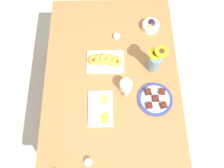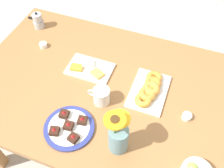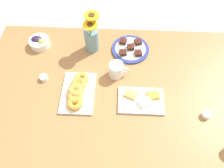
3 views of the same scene
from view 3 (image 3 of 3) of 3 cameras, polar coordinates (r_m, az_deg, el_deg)
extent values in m
plane|color=#B7B2A8|center=(1.97, 0.00, -12.45)|extent=(6.00, 6.00, 0.00)
cube|color=#9E6B3D|center=(1.32, 0.00, -1.42)|extent=(1.60, 1.00, 0.04)
cube|color=#9E6B3D|center=(2.01, -20.44, 4.16)|extent=(0.07, 0.07, 0.70)
cube|color=#9E6B3D|center=(1.99, 21.86, 2.59)|extent=(0.07, 0.07, 0.70)
cylinder|color=white|center=(1.32, 1.10, 3.70)|extent=(0.09, 0.09, 0.10)
cylinder|color=brown|center=(1.29, 1.13, 4.81)|extent=(0.08, 0.08, 0.00)
torus|color=white|center=(1.32, 3.53, 3.61)|extent=(0.05, 0.01, 0.05)
cylinder|color=white|center=(1.57, -18.37, 10.24)|extent=(0.13, 0.13, 0.05)
ellipsoid|color=#2D1938|center=(1.57, -19.10, 10.90)|extent=(0.07, 0.06, 0.04)
ellipsoid|color=#9EC14C|center=(1.54, -17.87, 10.47)|extent=(0.05, 0.04, 0.04)
cube|color=white|center=(1.26, 7.57, -4.34)|extent=(0.26, 0.17, 0.01)
cube|color=#EFB74C|center=(1.26, 4.90, -2.71)|extent=(0.08, 0.07, 0.02)
cube|color=white|center=(1.24, 8.60, -4.82)|extent=(0.08, 0.08, 0.02)
cube|color=orange|center=(1.27, 10.75, -2.91)|extent=(0.08, 0.06, 0.02)
cube|color=white|center=(1.29, -8.81, -2.25)|extent=(0.19, 0.28, 0.01)
torus|color=orange|center=(1.23, -9.71, -5.02)|extent=(0.10, 0.10, 0.03)
torus|color=orange|center=(1.25, -9.62, -3.30)|extent=(0.11, 0.11, 0.04)
torus|color=gold|center=(1.27, -9.43, -1.61)|extent=(0.12, 0.12, 0.04)
torus|color=#C68433|center=(1.29, -8.74, -0.06)|extent=(0.12, 0.12, 0.04)
torus|color=gold|center=(1.32, -8.03, 1.40)|extent=(0.11, 0.11, 0.03)
cylinder|color=white|center=(1.31, 23.44, -7.36)|extent=(0.05, 0.05, 0.03)
cylinder|color=#C68923|center=(1.30, 23.58, -7.17)|extent=(0.04, 0.04, 0.01)
cylinder|color=white|center=(1.39, -17.38, 1.57)|extent=(0.05, 0.05, 0.03)
cylinder|color=maroon|center=(1.38, -17.48, 1.81)|extent=(0.04, 0.04, 0.01)
cylinder|color=navy|center=(1.48, 4.82, 9.04)|extent=(0.25, 0.25, 0.01)
cylinder|color=white|center=(1.48, 4.82, 9.09)|extent=(0.20, 0.20, 0.01)
cube|color=#381E14|center=(1.50, 2.94, 11.08)|extent=(0.05, 0.05, 0.02)
cone|color=red|center=(1.49, 2.97, 11.58)|extent=(0.02, 0.02, 0.01)
cube|color=#381E14|center=(1.51, 6.81, 10.89)|extent=(0.05, 0.05, 0.02)
cone|color=red|center=(1.49, 6.88, 11.39)|extent=(0.02, 0.02, 0.01)
cube|color=#381E14|center=(1.43, 2.86, 8.21)|extent=(0.05, 0.05, 0.02)
cone|color=red|center=(1.42, 2.90, 8.71)|extent=(0.02, 0.02, 0.01)
cube|color=#381E14|center=(1.44, 6.88, 8.02)|extent=(0.05, 0.05, 0.02)
cone|color=red|center=(1.43, 6.96, 8.52)|extent=(0.02, 0.02, 0.01)
cube|color=#381E14|center=(1.47, 4.88, 9.59)|extent=(0.05, 0.05, 0.02)
cone|color=red|center=(1.46, 4.93, 10.09)|extent=(0.02, 0.02, 0.01)
cylinder|color=#6B939E|center=(1.44, -5.34, 11.38)|extent=(0.09, 0.09, 0.16)
cylinder|color=#3D702D|center=(1.37, -5.16, 15.60)|extent=(0.01, 0.01, 0.10)
cylinder|color=orange|center=(1.33, -5.34, 17.34)|extent=(0.09, 0.09, 0.01)
cylinder|color=#472D14|center=(1.33, -5.36, 17.54)|extent=(0.04, 0.04, 0.01)
cylinder|color=#3D702D|center=(1.35, -5.63, 13.98)|extent=(0.01, 0.01, 0.06)
cylinder|color=yellow|center=(1.33, -5.75, 15.05)|extent=(0.09, 0.09, 0.01)
cylinder|color=#472D14|center=(1.33, -5.77, 15.24)|extent=(0.04, 0.04, 0.01)
camera|label=1|loc=(0.95, 86.62, 52.96)|focal=35.00mm
camera|label=2|loc=(1.51, -17.49, 55.41)|focal=40.00mm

